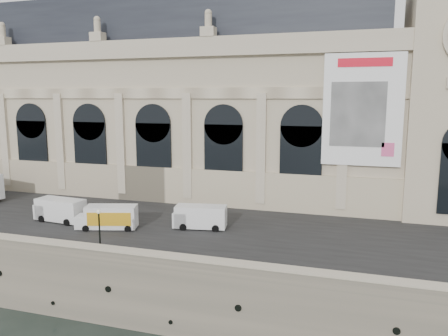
# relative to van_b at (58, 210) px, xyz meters

# --- Properties ---
(ground) EXTENTS (260.00, 260.00, 0.00)m
(ground) POSITION_rel_van_b_xyz_m (10.68, -9.93, -7.39)
(ground) COLOR black
(ground) RESTS_ON ground
(quay) EXTENTS (160.00, 70.00, 6.00)m
(quay) POSITION_rel_van_b_xyz_m (10.68, 25.07, -4.39)
(quay) COLOR gray
(quay) RESTS_ON ground
(street) EXTENTS (160.00, 24.00, 0.06)m
(street) POSITION_rel_van_b_xyz_m (10.68, 4.07, -1.36)
(street) COLOR #2D2D2D
(street) RESTS_ON quay
(parapet) EXTENTS (160.00, 1.40, 1.21)m
(parapet) POSITION_rel_van_b_xyz_m (10.68, -9.33, -0.77)
(parapet) COLOR gray
(parapet) RESTS_ON quay
(museum) EXTENTS (69.00, 18.70, 29.10)m
(museum) POSITION_rel_van_b_xyz_m (4.71, 20.93, 12.34)
(museum) COLOR #BEAC92
(museum) RESTS_ON quay
(van_b) EXTENTS (6.29, 2.99, 2.72)m
(van_b) POSITION_rel_van_b_xyz_m (0.00, 0.00, 0.00)
(van_b) COLOR white
(van_b) RESTS_ON quay
(van_c) EXTENTS (6.11, 3.13, 2.60)m
(van_c) POSITION_rel_van_b_xyz_m (16.69, 2.15, -0.06)
(van_c) COLOR white
(van_c) RESTS_ON quay
(box_truck) EXTENTS (6.93, 3.85, 2.67)m
(box_truck) POSITION_rel_van_b_xyz_m (7.30, -1.01, -0.05)
(box_truck) COLOR white
(box_truck) RESTS_ON quay
(lamp_right) EXTENTS (0.41, 0.41, 4.05)m
(lamp_right) POSITION_rel_van_b_xyz_m (10.32, -7.32, 0.63)
(lamp_right) COLOR black
(lamp_right) RESTS_ON quay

